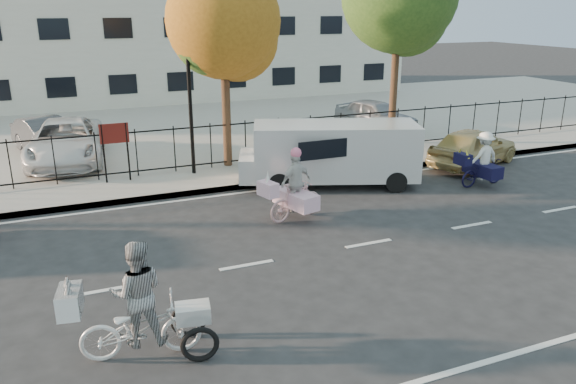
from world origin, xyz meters
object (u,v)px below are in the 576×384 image
bull_bike (482,164)px  lot_car_d (376,115)px  lamppost (189,80)px  lot_car_b (66,141)px  unicorn_bike (295,193)px  gold_sedan (473,147)px  lot_car_c (47,136)px  zebra_trike (140,313)px  white_van (332,152)px

bull_bike → lot_car_d: bull_bike is taller
lamppost → lot_car_b: bearing=140.5°
unicorn_bike → gold_sedan: 8.06m
lot_car_b → lot_car_c: size_ratio=1.34×
lamppost → zebra_trike: lamppost is taller
unicorn_bike → lot_car_d: (7.27, 8.10, 0.10)m
zebra_trike → bull_bike: (11.01, 5.01, -0.08)m
zebra_trike → bull_bike: size_ratio=1.26×
lot_car_d → zebra_trike: bearing=-151.4°
lamppost → zebra_trike: 10.02m
lot_car_b → lot_car_d: lot_car_b is taller
gold_sedan → lot_car_d: (-0.44, 5.73, 0.14)m
unicorn_bike → bull_bike: 6.44m
lamppost → bull_bike: 9.34m
lamppost → unicorn_bike: bearing=-71.8°
unicorn_bike → gold_sedan: size_ratio=0.49×
lamppost → lot_car_b: 5.28m
unicorn_bike → white_van: bearing=-61.0°
white_van → gold_sedan: (5.50, 0.12, -0.39)m
gold_sedan → lot_car_d: 5.75m
lot_car_c → unicorn_bike: bearing=-77.9°
gold_sedan → lot_car_b: size_ratio=0.76×
unicorn_bike → gold_sedan: bearing=-89.4°
unicorn_bike → white_van: size_ratio=0.33×
gold_sedan → lot_car_c: (-13.55, 6.89, 0.11)m
white_van → unicorn_bike: bearing=-114.0°
unicorn_bike → bull_bike: size_ratio=1.06×
unicorn_bike → bull_bike: bearing=-102.7°
bull_bike → white_van: white_van is taller
lamppost → unicorn_bike: size_ratio=2.23×
bull_bike → white_van: size_ratio=0.31×
zebra_trike → white_van: bearing=-35.2°
zebra_trike → unicorn_bike: 6.48m
unicorn_bike → lot_car_d: bearing=-58.4°
bull_bike → lot_car_d: size_ratio=0.47×
lot_car_d → lot_car_b: bearing=163.4°
lamppost → lot_car_b: size_ratio=0.84×
lot_car_c → lot_car_d: 13.16m
zebra_trike → bull_bike: bearing=-55.9°
white_van → lot_car_b: size_ratio=1.14×
zebra_trike → lot_car_b: bearing=12.6°
lot_car_d → gold_sedan: bearing=-104.0°
lot_car_b → lot_car_d: 12.50m
unicorn_bike → lot_car_c: size_ratio=0.51×
white_van → lot_car_c: (-8.05, 7.01, -0.28)m
unicorn_bike → lot_car_b: 9.31m
white_van → lot_car_b: white_van is taller
unicorn_bike → gold_sedan: unicorn_bike is taller
lamppost → unicorn_bike: lamppost is taller
bull_bike → white_van: 4.61m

